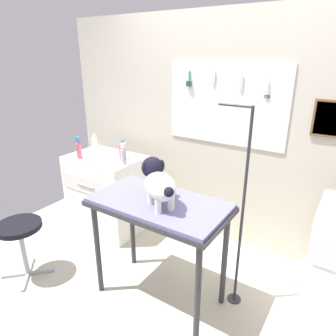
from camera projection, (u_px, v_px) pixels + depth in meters
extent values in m
cube|color=#B9B49E|center=(155.00, 310.00, 2.44)|extent=(4.40, 4.00, 0.04)
cube|color=beige|center=(228.00, 135.00, 3.03)|extent=(4.00, 0.06, 2.30)
cube|color=white|center=(225.00, 104.00, 2.91)|extent=(1.20, 0.02, 0.77)
cylinder|color=gray|center=(190.00, 70.00, 3.00)|extent=(0.01, 0.02, 0.01)
cylinder|color=#2E935C|center=(189.00, 76.00, 3.01)|extent=(0.02, 0.02, 0.09)
cube|color=#2E935C|center=(189.00, 84.00, 3.03)|extent=(0.06, 0.02, 0.06)
cube|color=#333338|center=(188.00, 84.00, 3.02)|extent=(0.05, 0.01, 0.05)
cylinder|color=gray|center=(214.00, 69.00, 2.86)|extent=(0.01, 0.02, 0.01)
cube|color=silver|center=(214.00, 77.00, 2.88)|extent=(0.03, 0.01, 0.13)
cylinder|color=gray|center=(242.00, 74.00, 2.73)|extent=(0.01, 0.02, 0.01)
cube|color=silver|center=(241.00, 83.00, 2.75)|extent=(0.03, 0.01, 0.13)
cylinder|color=gray|center=(269.00, 80.00, 2.62)|extent=(0.01, 0.02, 0.01)
cube|color=silver|center=(267.00, 88.00, 2.64)|extent=(0.01, 0.00, 0.11)
cube|color=silver|center=(269.00, 88.00, 2.63)|extent=(0.01, 0.00, 0.11)
torus|color=black|center=(265.00, 96.00, 2.67)|extent=(0.03, 0.01, 0.03)
torus|color=black|center=(268.00, 97.00, 2.65)|extent=(0.03, 0.01, 0.03)
cube|color=brown|center=(333.00, 119.00, 2.44)|extent=(0.30, 0.02, 0.30)
cube|color=#A0834A|center=(333.00, 119.00, 2.44)|extent=(0.27, 0.01, 0.27)
cylinder|color=#2D2D33|center=(98.00, 249.00, 2.48)|extent=(0.04, 0.04, 0.83)
cylinder|color=#2D2D33|center=(198.00, 295.00, 2.01)|extent=(0.04, 0.04, 0.83)
cylinder|color=#2D2D33|center=(132.00, 225.00, 2.83)|extent=(0.04, 0.04, 0.83)
cylinder|color=#2D2D33|center=(224.00, 260.00, 2.36)|extent=(0.04, 0.04, 0.83)
cube|color=#2D2D33|center=(159.00, 206.00, 2.27)|extent=(1.04, 0.56, 0.03)
cube|color=slate|center=(159.00, 203.00, 2.26)|extent=(1.01, 0.54, 0.03)
cylinder|color=#2D2D33|center=(234.00, 299.00, 2.52)|extent=(0.11, 0.11, 0.01)
cylinder|color=#2D2D33|center=(242.00, 215.00, 2.24)|extent=(0.02, 0.02, 1.60)
cylinder|color=#2D2D33|center=(235.00, 105.00, 2.02)|extent=(0.24, 0.02, 0.02)
cylinder|color=white|center=(151.00, 197.00, 2.19)|extent=(0.05, 0.05, 0.11)
cylinder|color=white|center=(163.00, 195.00, 2.23)|extent=(0.05, 0.05, 0.11)
cylinder|color=white|center=(158.00, 206.00, 2.07)|extent=(0.05, 0.05, 0.11)
cylinder|color=white|center=(171.00, 203.00, 2.10)|extent=(0.05, 0.05, 0.11)
ellipsoid|color=white|center=(160.00, 186.00, 2.12)|extent=(0.38, 0.35, 0.18)
ellipsoid|color=black|center=(155.00, 182.00, 2.21)|extent=(0.17, 0.18, 0.10)
sphere|color=black|center=(152.00, 168.00, 2.22)|extent=(0.16, 0.16, 0.16)
ellipsoid|color=white|center=(149.00, 167.00, 2.28)|extent=(0.09, 0.09, 0.05)
sphere|color=black|center=(148.00, 165.00, 2.31)|extent=(0.02, 0.02, 0.02)
ellipsoid|color=black|center=(144.00, 168.00, 2.17)|extent=(0.06, 0.06, 0.09)
ellipsoid|color=black|center=(162.00, 165.00, 2.22)|extent=(0.06, 0.06, 0.09)
sphere|color=black|center=(169.00, 192.00, 1.98)|extent=(0.07, 0.07, 0.07)
cube|color=white|center=(107.00, 193.00, 3.45)|extent=(0.80, 0.56, 0.86)
cube|color=silver|center=(87.00, 186.00, 3.16)|extent=(0.70, 0.01, 0.17)
cylinder|color=#99999E|center=(86.00, 186.00, 3.15)|extent=(0.24, 0.02, 0.02)
cylinder|color=#9E9EA3|center=(24.00, 252.00, 2.72)|extent=(0.04, 0.04, 0.49)
cube|color=#9E9EA3|center=(41.00, 272.00, 2.82)|extent=(0.18, 0.18, 0.02)
cube|color=#9E9EA3|center=(31.00, 266.00, 2.91)|extent=(0.18, 0.18, 0.02)
cube|color=#9E9EA3|center=(15.00, 275.00, 2.78)|extent=(0.18, 0.18, 0.02)
cube|color=#9E9EA3|center=(25.00, 282.00, 2.70)|extent=(0.18, 0.18, 0.02)
cylinder|color=black|center=(19.00, 226.00, 2.62)|extent=(0.38, 0.38, 0.04)
cylinder|color=#B4B2C0|center=(124.00, 157.00, 3.03)|extent=(0.06, 0.06, 0.16)
cylinder|color=#B4B2C0|center=(123.00, 149.00, 3.00)|extent=(0.03, 0.03, 0.02)
cube|color=silver|center=(123.00, 146.00, 2.98)|extent=(0.05, 0.03, 0.04)
cylinder|color=#D95A6B|center=(122.00, 151.00, 3.20)|extent=(0.07, 0.07, 0.16)
cylinder|color=teal|center=(122.00, 143.00, 3.17)|extent=(0.03, 0.03, 0.03)
cube|color=teal|center=(123.00, 140.00, 3.15)|extent=(0.04, 0.01, 0.01)
cylinder|color=white|center=(95.00, 144.00, 3.51)|extent=(0.06, 0.06, 0.14)
cylinder|color=silver|center=(94.00, 136.00, 3.47)|extent=(0.03, 0.03, 0.03)
cube|color=silver|center=(95.00, 135.00, 3.46)|extent=(0.03, 0.01, 0.01)
cylinder|color=#CF5F6C|center=(79.00, 151.00, 3.21)|extent=(0.06, 0.06, 0.17)
cylinder|color=#CF5F6C|center=(78.00, 142.00, 3.18)|extent=(0.02, 0.02, 0.02)
cube|color=teal|center=(78.00, 139.00, 3.17)|extent=(0.05, 0.03, 0.04)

